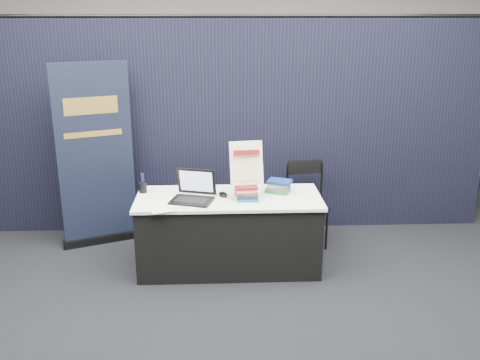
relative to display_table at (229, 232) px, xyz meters
name	(u,v)px	position (x,y,z in m)	size (l,w,h in m)	color
floor	(230,294)	(0.00, -0.55, -0.38)	(8.00, 8.00, 0.00)	black
wall_back	(223,60)	(0.00, 3.45, 1.37)	(8.00, 0.02, 3.50)	#A6A39D
drape_partition	(226,128)	(0.00, 1.05, 0.82)	(6.00, 0.08, 2.40)	black
display_table	(229,232)	(0.00, 0.00, 0.00)	(1.80, 0.75, 0.75)	black
laptop	(192,193)	(-0.35, -0.08, 0.44)	(0.44, 0.40, 0.29)	black
mouse	(223,194)	(-0.05, 0.02, 0.39)	(0.08, 0.12, 0.04)	black
brochure_left	(167,203)	(-0.59, -0.17, 0.38)	(0.30, 0.22, 0.00)	white
brochure_mid	(182,207)	(-0.43, -0.27, 0.38)	(0.27, 0.19, 0.00)	silver
brochure_right	(164,209)	(-0.59, -0.30, 0.38)	(0.26, 0.19, 0.00)	white
pen_cup	(143,188)	(-0.85, 0.17, 0.42)	(0.08, 0.08, 0.10)	black
book_stack_tall	(246,192)	(0.17, -0.08, 0.45)	(0.21, 0.16, 0.14)	#19625C
book_stack_short	(278,186)	(0.50, 0.13, 0.44)	(0.26, 0.22, 0.12)	#20782F
info_sign	(246,164)	(0.17, -0.05, 0.72)	(0.33, 0.17, 0.43)	black
pullup_banner	(96,166)	(-1.40, 0.66, 0.50)	(0.82, 0.40, 1.99)	black
stacking_chair	(306,199)	(0.87, 0.59, 0.12)	(0.45, 0.46, 0.90)	black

